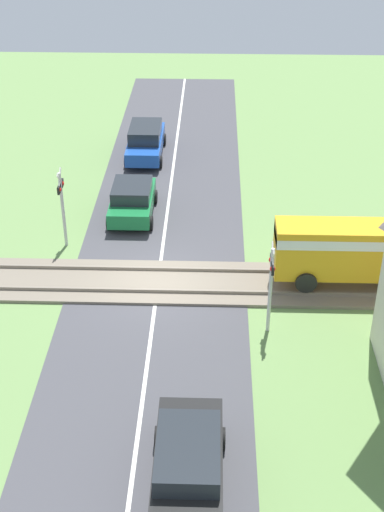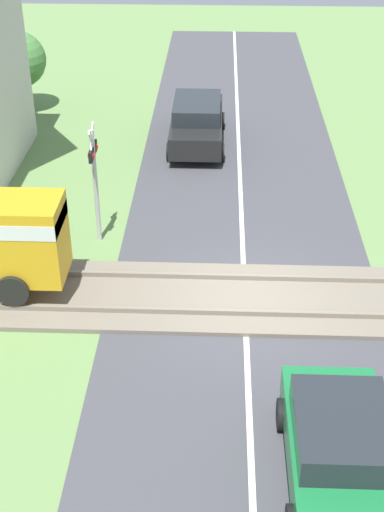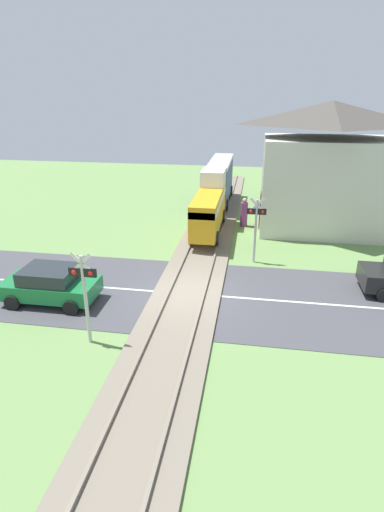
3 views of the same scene
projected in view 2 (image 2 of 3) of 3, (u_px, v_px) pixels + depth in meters
ground_plane at (245, 300)px, 16.71m from camera, size 60.00×60.00×0.00m
road_surface at (245, 300)px, 16.70m from camera, size 48.00×6.40×0.02m
track_bed at (245, 298)px, 16.67m from camera, size 2.80×48.00×0.24m
car_near_crossing at (340, 447)px, 11.85m from camera, size 3.66×1.89×1.45m
car_far_side at (197, 121)px, 24.16m from camera, size 4.37×1.88×1.55m
crossing_signal_east_approach at (94, 169)px, 17.98m from camera, size 0.90×0.18×3.24m
tree_by_station at (18, 60)px, 26.41m from camera, size 2.05×2.05×2.96m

